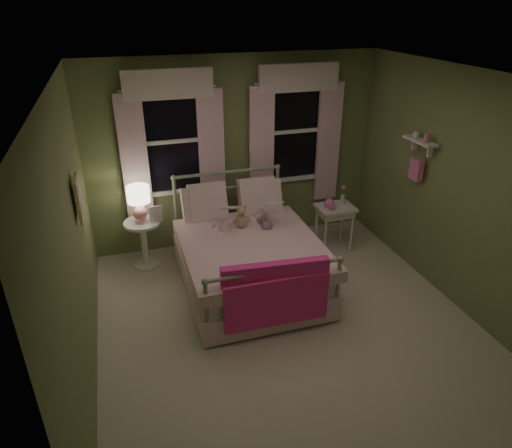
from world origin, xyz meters
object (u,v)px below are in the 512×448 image
object	(u,v)px
table_lamp	(139,200)
child_right	(259,201)
bed	(248,257)
teddy_bear	(241,218)
nightstand_left	(144,238)
nightstand_right	(335,213)
child_left	(216,207)

from	to	relation	value
table_lamp	child_right	bearing A→B (deg)	-15.30
child_right	bed	bearing A→B (deg)	57.93
bed	teddy_bear	xyz separation A→B (m)	(-0.00, 0.26, 0.41)
teddy_bear	table_lamp	size ratio (longest dim) A/B	0.65
nightstand_left	nightstand_right	bearing A→B (deg)	-6.84
child_right	table_lamp	xyz separation A→B (m)	(-1.45, 0.40, 0.04)
child_left	nightstand_right	distance (m)	1.73
child_left	table_lamp	distance (m)	0.98
bed	table_lamp	xyz separation A→B (m)	(-1.17, 0.82, 0.57)
nightstand_left	teddy_bear	bearing A→B (deg)	-25.37
table_lamp	child_left	bearing A→B (deg)	-24.01
child_right	table_lamp	bearing A→B (deg)	-13.78
bed	child_right	size ratio (longest dim) A/B	2.96
teddy_bear	table_lamp	bearing A→B (deg)	154.63
child_right	teddy_bear	xyz separation A→B (m)	(-0.28, -0.16, -0.12)
bed	table_lamp	world-z (taller)	bed
child_left	nightstand_left	distance (m)	1.09
teddy_bear	table_lamp	distance (m)	1.31
child_right	table_lamp	distance (m)	1.51
nightstand_left	table_lamp	world-z (taller)	table_lamp
teddy_bear	nightstand_left	distance (m)	1.35
teddy_bear	nightstand_right	distance (m)	1.45
bed	teddy_bear	distance (m)	0.49
bed	child_right	bearing A→B (deg)	56.40
nightstand_left	nightstand_right	size ratio (longest dim) A/B	1.02
child_left	nightstand_left	xyz separation A→B (m)	(-0.89, 0.40, -0.48)
bed	child_right	world-z (taller)	child_right
nightstand_left	nightstand_right	xyz separation A→B (m)	(2.58, -0.31, 0.13)
child_left	teddy_bear	world-z (taller)	child_left
nightstand_left	table_lamp	bearing A→B (deg)	90.00
child_left	child_right	world-z (taller)	child_right
nightstand_right	child_left	bearing A→B (deg)	-177.03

